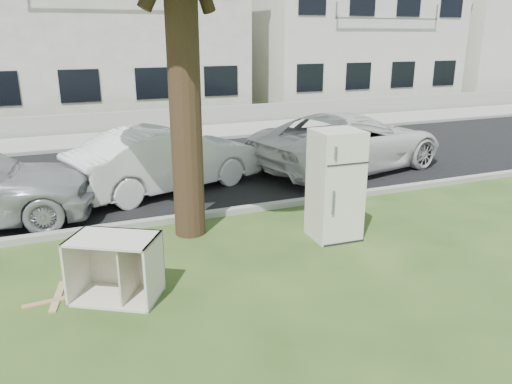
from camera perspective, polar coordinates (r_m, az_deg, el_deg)
name	(u,v)px	position (r m, az deg, el deg)	size (l,w,h in m)	color
ground	(248,271)	(7.61, -0.94, -9.00)	(120.00, 120.00, 0.00)	#264318
road	(162,173)	(13.04, -10.64, 2.12)	(120.00, 7.00, 0.01)	black
kerb_near	(202,218)	(9.75, -6.22, -2.99)	(120.00, 0.18, 0.12)	gray
kerb_far	(139,146)	(16.44, -13.26, 5.11)	(120.00, 0.18, 0.12)	gray
sidewalk	(131,138)	(17.85, -14.05, 6.03)	(120.00, 2.80, 0.01)	gray
low_wall	(124,121)	(19.35, -14.87, 7.87)	(120.00, 0.15, 0.70)	gray
townhouse_center	(101,27)	(23.98, -17.26, 17.55)	(11.22, 8.16, 7.44)	silver
townhouse_right	(338,34)	(27.90, 9.33, 17.34)	(10.20, 8.16, 6.84)	silver
fridge	(335,185)	(8.62, 9.05, 0.80)	(0.78, 0.73, 1.90)	beige
cabinet	(115,268)	(6.96, -15.78, -8.34)	(1.12, 0.70, 0.88)	silver
plank_a	(71,297)	(7.33, -20.38, -11.17)	(1.23, 0.10, 0.02)	#9C754B
plank_b	(128,264)	(8.04, -14.37, -7.96)	(1.00, 0.10, 0.02)	#AA7A59
plank_c	(58,296)	(7.41, -21.69, -11.01)	(0.85, 0.10, 0.02)	tan
car_center	(167,159)	(11.46, -10.13, 3.76)	(1.54, 4.41, 1.45)	silver
car_right	(350,141)	(13.28, 10.67, 5.70)	(2.48, 5.38, 1.49)	silver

